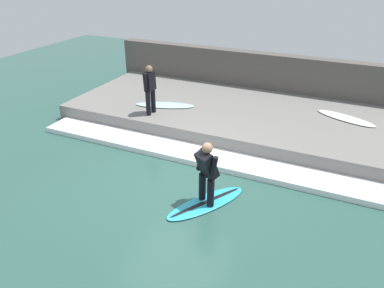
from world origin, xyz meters
name	(u,v)px	position (x,y,z in m)	size (l,w,h in m)	color
ground_plane	(176,186)	(0.00, 0.00, 0.00)	(28.00, 28.00, 0.00)	#2D564C
concrete_ledge	(233,115)	(4.17, 0.00, 0.26)	(4.40, 10.64, 0.51)	slate
back_wall	(255,76)	(6.62, 0.00, 0.89)	(0.50, 11.18, 1.79)	#544F49
wave_foam_crest	(201,156)	(1.49, 0.00, 0.08)	(0.95, 10.11, 0.15)	white
surfboard_riding	(206,203)	(-0.37, -0.95, 0.03)	(2.07, 1.54, 0.07)	#2DADD1
surfer_riding	(207,170)	(-0.37, -0.95, 0.88)	(0.57, 0.59, 1.47)	black
surfer_waiting_near	(150,87)	(2.64, 2.19, 1.37)	(0.52, 0.26, 1.53)	black
surfboard_waiting_near	(165,105)	(3.39, 2.11, 0.54)	(1.14, 2.01, 0.06)	silver
surfboard_spare	(346,118)	(4.73, -3.39, 0.54)	(1.14, 1.88, 0.06)	white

